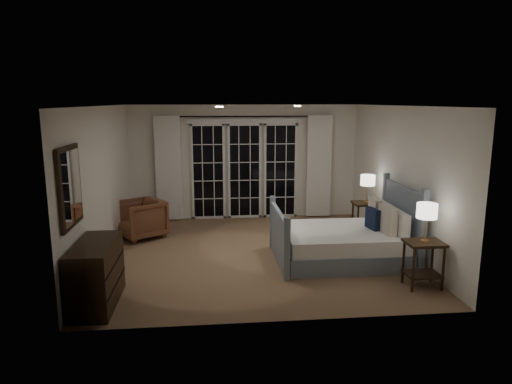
{
  "coord_description": "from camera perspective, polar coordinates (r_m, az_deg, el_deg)",
  "views": [
    {
      "loc": [
        -0.76,
        -7.47,
        2.58
      ],
      "look_at": [
        0.02,
        0.12,
        1.05
      ],
      "focal_mm": 32.0,
      "sensor_mm": 36.0,
      "label": 1
    }
  ],
  "objects": [
    {
      "name": "mirror",
      "position": [
        6.01,
        -22.23,
        0.61
      ],
      "size": [
        0.05,
        0.85,
        1.0
      ],
      "color": "black",
      "rests_on": "wall_left"
    },
    {
      "name": "curtain_rod",
      "position": [
        9.9,
        -1.44,
        9.42
      ],
      "size": [
        3.5,
        0.03,
        0.03
      ],
      "primitive_type": "cylinder",
      "rotation": [
        0.0,
        1.57,
        0.0
      ],
      "color": "black",
      "rests_on": "wall_back"
    },
    {
      "name": "wall_back",
      "position": [
        10.09,
        -1.46,
        3.76
      ],
      "size": [
        5.0,
        0.02,
        2.5
      ],
      "primitive_type": "cube",
      "color": "white",
      "rests_on": "floor"
    },
    {
      "name": "wall_front",
      "position": [
        5.2,
        2.77,
        -3.5
      ],
      "size": [
        5.0,
        0.02,
        2.5
      ],
      "primitive_type": "cube",
      "color": "white",
      "rests_on": "floor"
    },
    {
      "name": "curtain_left",
      "position": [
        9.99,
        -10.89,
        2.9
      ],
      "size": [
        0.55,
        0.1,
        2.25
      ],
      "primitive_type": "cube",
      "color": "white",
      "rests_on": "curtain_rod"
    },
    {
      "name": "armchair",
      "position": [
        8.98,
        -14.25,
        -3.29
      ],
      "size": [
        1.11,
        1.1,
        0.73
      ],
      "primitive_type": "imported",
      "rotation": [
        0.0,
        0.0,
        -0.97
      ],
      "color": "brown",
      "rests_on": "floor"
    },
    {
      "name": "ceiling",
      "position": [
        7.51,
        -0.02,
        10.72
      ],
      "size": [
        5.0,
        5.0,
        0.0
      ],
      "primitive_type": "plane",
      "rotation": [
        3.14,
        0.0,
        0.0
      ],
      "color": "white",
      "rests_on": "wall_back"
    },
    {
      "name": "floor",
      "position": [
        7.94,
        -0.02,
        -7.63
      ],
      "size": [
        5.0,
        5.0,
        0.0
      ],
      "primitive_type": "plane",
      "color": "brown",
      "rests_on": "ground"
    },
    {
      "name": "downlight_b",
      "position": [
        7.07,
        -4.61,
        10.57
      ],
      "size": [
        0.12,
        0.12,
        0.01
      ],
      "primitive_type": "cylinder",
      "color": "white",
      "rests_on": "ceiling"
    },
    {
      "name": "bed",
      "position": [
        7.66,
        11.03,
        -6.07
      ],
      "size": [
        2.11,
        1.5,
        1.22
      ],
      "color": "gray",
      "rests_on": "floor"
    },
    {
      "name": "dresser",
      "position": [
        6.25,
        -19.33,
        -9.65
      ],
      "size": [
        0.49,
        1.16,
        0.82
      ],
      "color": "black",
      "rests_on": "floor"
    },
    {
      "name": "curtain_right",
      "position": [
        10.24,
        7.86,
        3.2
      ],
      "size": [
        0.55,
        0.1,
        2.25
      ],
      "primitive_type": "cube",
      "color": "white",
      "rests_on": "curtain_rod"
    },
    {
      "name": "wall_right",
      "position": [
        8.26,
        17.52,
        1.54
      ],
      "size": [
        0.02,
        5.0,
        2.5
      ],
      "primitive_type": "cube",
      "color": "white",
      "rests_on": "floor"
    },
    {
      "name": "downlight_a",
      "position": [
        8.22,
        5.2,
        10.66
      ],
      "size": [
        0.12,
        0.12,
        0.01
      ],
      "primitive_type": "cylinder",
      "color": "white",
      "rests_on": "ceiling"
    },
    {
      "name": "wall_left",
      "position": [
        7.78,
        -18.66,
        0.89
      ],
      "size": [
        0.02,
        5.0,
        2.5
      ],
      "primitive_type": "cube",
      "color": "white",
      "rests_on": "floor"
    },
    {
      "name": "lamp_left",
      "position": [
        6.67,
        20.59,
        -2.29
      ],
      "size": [
        0.28,
        0.28,
        0.54
      ],
      "color": "tan",
      "rests_on": "nightstand_left"
    },
    {
      "name": "nightstand_right",
      "position": [
        9.05,
        13.61,
        -2.66
      ],
      "size": [
        0.51,
        0.41,
        0.67
      ],
      "color": "black",
      "rests_on": "floor"
    },
    {
      "name": "lamp_right",
      "position": [
        8.92,
        13.8,
        1.39
      ],
      "size": [
        0.27,
        0.27,
        0.53
      ],
      "color": "tan",
      "rests_on": "nightstand_right"
    },
    {
      "name": "nightstand_left",
      "position": [
        6.84,
        20.21,
        -7.64
      ],
      "size": [
        0.51,
        0.41,
        0.66
      ],
      "color": "black",
      "rests_on": "floor"
    },
    {
      "name": "french_doors",
      "position": [
        10.07,
        -1.44,
        2.82
      ],
      "size": [
        2.5,
        0.04,
        2.2
      ],
      "color": "black",
      "rests_on": "wall_back"
    }
  ]
}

